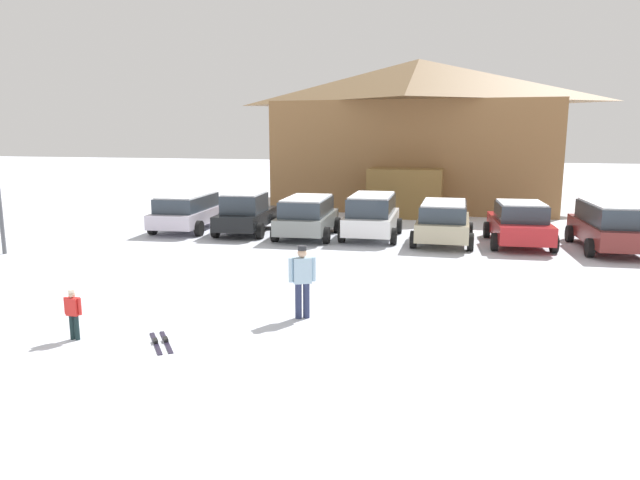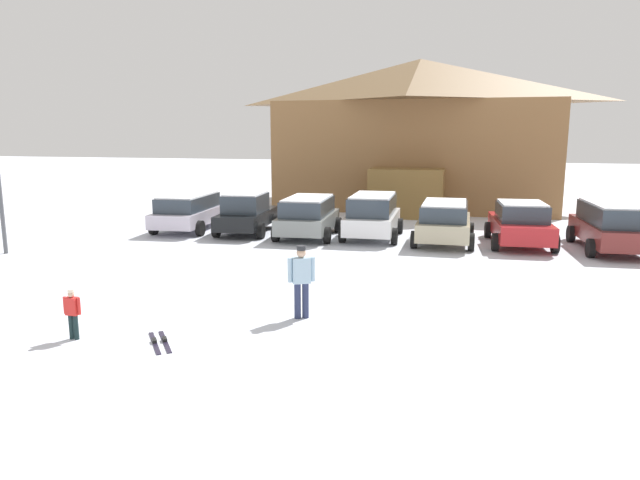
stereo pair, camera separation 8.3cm
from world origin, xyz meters
name	(u,v)px [view 2 (the right image)]	position (x,y,z in m)	size (l,w,h in m)	color
ground	(126,415)	(0.00, 0.00, 0.00)	(160.00, 160.00, 0.00)	silver
ski_lodge	(418,132)	(1.75, 27.15, 4.19)	(15.38, 11.82, 8.28)	olive
parked_silver_wagon	(189,210)	(-6.86, 15.25, 0.85)	(2.52, 4.58, 1.56)	silver
parked_black_sedan	(247,213)	(-4.17, 15.14, 0.85)	(2.35, 4.16, 1.71)	black
parked_grey_wagon	(308,215)	(-1.44, 14.91, 0.88)	(2.42, 4.16, 1.62)	gray
parked_white_suv	(373,215)	(1.10, 15.35, 0.93)	(2.31, 4.08, 1.75)	white
parked_beige_suv	(444,221)	(3.91, 14.93, 0.86)	(2.25, 4.07, 1.58)	tan
parked_red_sedan	(520,223)	(6.66, 15.26, 0.83)	(2.46, 4.35, 1.64)	#B52024
parked_maroon_van	(610,225)	(9.66, 15.05, 0.92)	(2.34, 4.64, 1.71)	maroon
skier_child_in_red_jacket	(72,311)	(-2.85, 2.54, 0.59)	(0.39, 0.15, 1.05)	#16282A
skier_adult_in_blue_parka	(301,278)	(1.23, 5.01, 0.94)	(0.57, 0.39, 1.67)	#293051
pair_of_skis	(160,342)	(-1.07, 2.80, 0.02)	(1.02, 1.21, 0.08)	#221D2F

